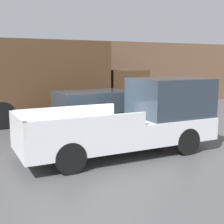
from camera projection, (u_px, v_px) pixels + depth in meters
The scene contains 5 objects.
ground_plane at pixel (89, 149), 9.58m from camera, with size 60.00×60.00×0.00m, color #4C4C4F.
building_wall at pixel (32, 76), 16.14m from camera, with size 28.00×0.15×3.82m.
pickup_truck at pixel (137, 119), 9.13m from camera, with size 5.69×1.97×2.16m.
car at pixel (90, 112), 11.57m from camera, with size 4.79×1.98×1.58m.
delivery_truck at pixel (44, 78), 14.00m from camera, with size 8.88×2.54×3.54m.
Camera 1 is at (-3.51, -8.62, 2.66)m, focal length 50.00 mm.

